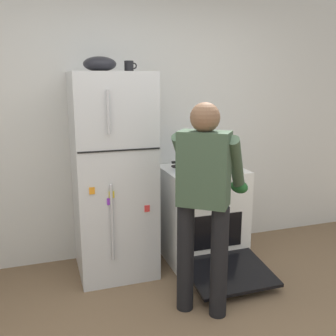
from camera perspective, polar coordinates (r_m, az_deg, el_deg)
name	(u,v)px	position (r m, az deg, el deg)	size (l,w,h in m)	color
kitchen_wall_back	(140,121)	(3.85, -4.16, 7.01)	(6.00, 0.10, 2.70)	silver
refrigerator	(113,176)	(3.48, -8.17, -1.14)	(0.68, 0.72, 1.81)	silver
stove_range	(202,214)	(3.85, 5.13, -6.85)	(0.76, 1.22, 0.92)	white
person_cook	(205,192)	(2.81, 5.45, -3.53)	(0.65, 0.69, 1.60)	black
red_pot	(189,165)	(3.61, 3.17, 0.47)	(0.34, 0.24, 0.10)	#19479E
coffee_mug	(129,66)	(3.46, -5.79, 14.79)	(0.11, 0.08, 0.10)	black
mixing_bowl	(100,64)	(3.37, -10.10, 14.96)	(0.28, 0.28, 0.12)	black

